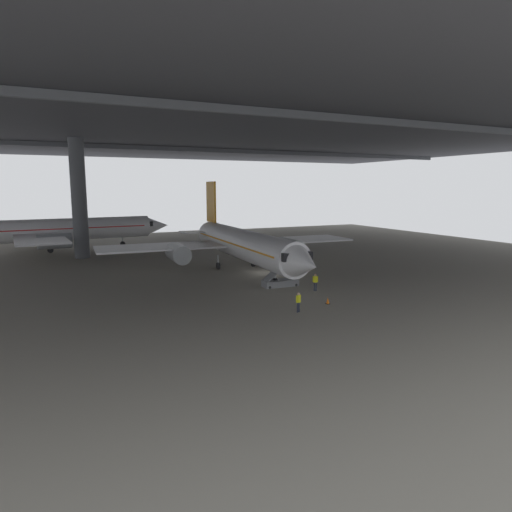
% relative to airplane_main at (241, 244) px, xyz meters
% --- Properties ---
extents(ground_plane, '(110.00, 110.00, 0.00)m').
position_rel_airplane_main_xyz_m(ground_plane, '(1.93, -2.71, -3.41)').
color(ground_plane, gray).
extents(hangar_structure, '(121.00, 99.00, 18.68)m').
position_rel_airplane_main_xyz_m(hangar_structure, '(1.83, 11.07, 14.61)').
color(hangar_structure, '#4C4F54').
rests_on(hangar_structure, ground_plane).
extents(airplane_main, '(34.53, 35.85, 11.27)m').
position_rel_airplane_main_xyz_m(airplane_main, '(0.00, 0.00, 0.00)').
color(airplane_main, white).
rests_on(airplane_main, ground_plane).
extents(boarding_stairs, '(4.20, 1.63, 4.62)m').
position_rel_airplane_main_xyz_m(boarding_stairs, '(0.24, -9.97, -2.69)').
color(boarding_stairs, slate).
rests_on(boarding_stairs, ground_plane).
extents(crew_worker_near_nose, '(0.53, 0.32, 1.70)m').
position_rel_airplane_main_xyz_m(crew_worker_near_nose, '(-3.13, -19.35, -2.44)').
color(crew_worker_near_nose, '#232838').
rests_on(crew_worker_near_nose, ground_plane).
extents(crew_worker_by_stairs, '(0.49, 0.37, 1.77)m').
position_rel_airplane_main_xyz_m(crew_worker_by_stairs, '(2.38, -13.38, -2.40)').
color(crew_worker_by_stairs, '#232838').
rests_on(crew_worker_by_stairs, ground_plane).
extents(airplane_distant, '(36.30, 35.11, 11.37)m').
position_rel_airplane_main_xyz_m(airplane_distant, '(-19.90, 29.74, 0.02)').
color(airplane_distant, white).
rests_on(airplane_distant, ground_plane).
extents(traffic_cone_orange, '(0.36, 0.36, 0.60)m').
position_rel_airplane_main_xyz_m(traffic_cone_orange, '(0.68, -18.14, -3.12)').
color(traffic_cone_orange, black).
rests_on(traffic_cone_orange, ground_plane).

